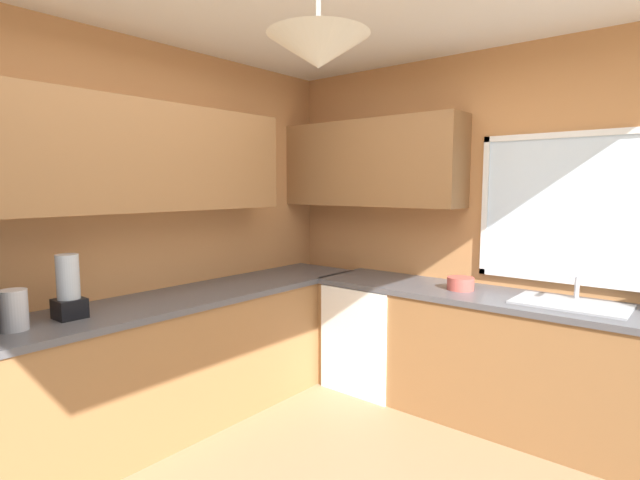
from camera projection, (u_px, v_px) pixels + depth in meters
room_shell at (280, 150)px, 2.99m from camera, size 3.55×3.99×2.66m
counter_run_left at (151, 369)px, 3.13m from camera, size 0.65×3.60×0.88m
counter_run_back at (492, 357)px, 3.35m from camera, size 2.64×0.65×0.88m
dishwasher at (373, 334)px, 3.94m from camera, size 0.60×0.60×0.84m
kettle at (14, 310)px, 2.47m from camera, size 0.13×0.13×0.21m
sink_assembly at (570, 303)px, 3.01m from camera, size 0.65×0.40×0.19m
bowl at (461, 283)px, 3.45m from camera, size 0.19×0.19×0.09m
blender_appliance at (69, 290)px, 2.69m from camera, size 0.15×0.15×0.36m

